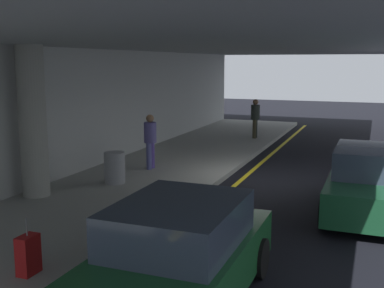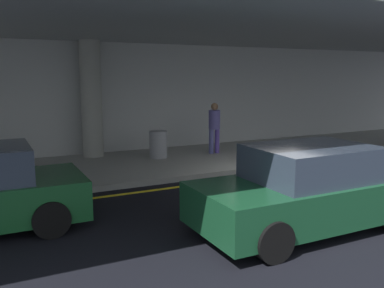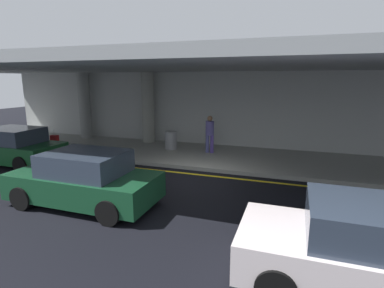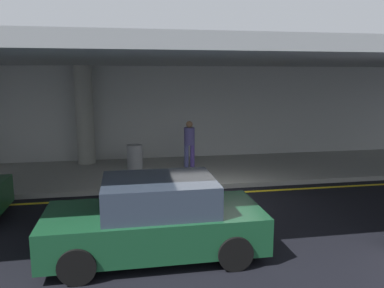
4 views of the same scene
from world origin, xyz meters
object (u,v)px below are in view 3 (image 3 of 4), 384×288
(car_white, at_px, (370,251))
(trash_bin_steel, at_px, (171,140))
(support_column_left_mid, at_px, (148,108))
(car_dark_green, at_px, (13,147))
(support_column_far_left, at_px, (85,105))
(suitcase_upright_primary, at_px, (55,141))
(car_dark_green_no2, at_px, (85,180))
(traveler_with_luggage, at_px, (210,132))

(car_white, height_order, trash_bin_steel, car_white)
(car_white, relative_size, trash_bin_steel, 4.82)
(support_column_left_mid, relative_size, car_dark_green, 0.89)
(support_column_far_left, distance_m, suitcase_upright_primary, 3.21)
(trash_bin_steel, bearing_deg, support_column_far_left, 168.49)
(suitcase_upright_primary, bearing_deg, support_column_left_mid, 52.41)
(car_dark_green, xyz_separation_m, trash_bin_steel, (5.26, 4.06, -0.14))
(car_dark_green_no2, bearing_deg, traveler_with_luggage, 72.26)
(car_dark_green, distance_m, car_white, 12.70)
(suitcase_upright_primary, bearing_deg, car_dark_green_no2, -25.93)
(car_dark_green_no2, distance_m, trash_bin_steel, 6.51)
(car_white, bearing_deg, car_dark_green_no2, 168.06)
(support_column_left_mid, xyz_separation_m, car_dark_green_no2, (1.98, -7.68, -1.26))
(support_column_left_mid, relative_size, car_dark_green_no2, 0.89)
(support_column_far_left, height_order, trash_bin_steel, support_column_far_left)
(support_column_far_left, height_order, car_dark_green, support_column_far_left)
(car_white, xyz_separation_m, traveler_with_luggage, (-4.88, 7.80, 0.40))
(support_column_left_mid, distance_m, car_white, 12.59)
(support_column_far_left, height_order, support_column_left_mid, same)
(car_dark_green_no2, bearing_deg, car_dark_green, 153.50)
(car_dark_green_no2, bearing_deg, support_column_far_left, 125.48)
(support_column_far_left, distance_m, car_white, 15.60)
(support_column_far_left, xyz_separation_m, support_column_left_mid, (4.00, 0.00, 0.00))
(support_column_far_left, distance_m, trash_bin_steel, 6.05)
(car_dark_green, relative_size, traveler_with_luggage, 2.44)
(support_column_far_left, xyz_separation_m, suitcase_upright_primary, (0.34, -2.81, -1.51))
(car_white, bearing_deg, support_column_left_mid, 133.50)
(car_white, distance_m, trash_bin_steel, 10.46)
(trash_bin_steel, bearing_deg, car_dark_green, -142.34)
(car_dark_green_no2, height_order, traveler_with_luggage, traveler_with_luggage)
(suitcase_upright_primary, relative_size, trash_bin_steel, 1.06)
(car_white, relative_size, traveler_with_luggage, 2.44)
(support_column_left_mid, distance_m, trash_bin_steel, 2.55)
(suitcase_upright_primary, bearing_deg, support_column_far_left, 111.73)
(support_column_far_left, relative_size, trash_bin_steel, 4.29)
(support_column_left_mid, xyz_separation_m, car_dark_green, (-3.49, -5.24, -1.26))
(car_dark_green, xyz_separation_m, car_dark_green_no2, (5.47, -2.45, 0.00))
(support_column_left_mid, relative_size, car_white, 0.89)
(support_column_far_left, xyz_separation_m, traveler_with_luggage, (7.73, -1.30, -0.86))
(traveler_with_luggage, bearing_deg, car_dark_green, 75.38)
(support_column_far_left, relative_size, traveler_with_luggage, 2.17)
(car_white, relative_size, car_dark_green_no2, 1.00)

